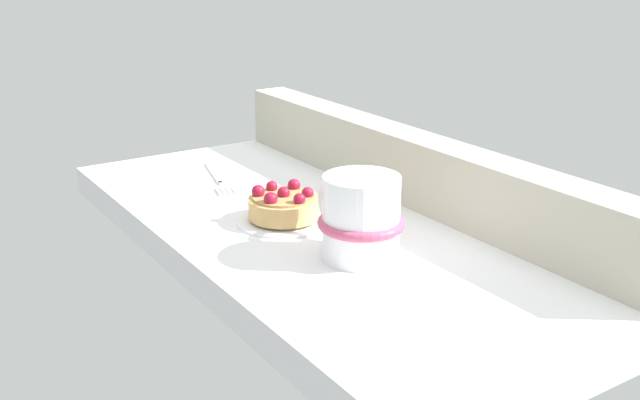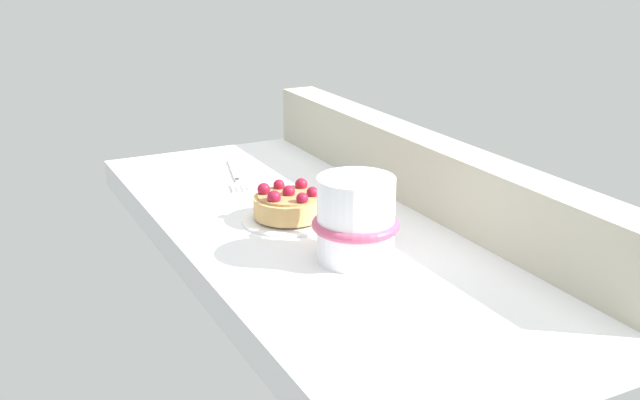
{
  "view_description": "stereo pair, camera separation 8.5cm",
  "coord_description": "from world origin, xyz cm",
  "px_view_note": "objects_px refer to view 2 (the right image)",
  "views": [
    {
      "loc": [
        72.12,
        -46.64,
        32.67
      ],
      "look_at": [
        4.59,
        -2.55,
        4.68
      ],
      "focal_mm": 42.51,
      "sensor_mm": 36.0,
      "label": 1
    },
    {
      "loc": [
        76.4,
        -39.26,
        32.67
      ],
      "look_at": [
        4.59,
        -2.55,
        4.68
      ],
      "focal_mm": 42.51,
      "sensor_mm": 36.0,
      "label": 2
    }
  ],
  "objects_px": {
    "dessert_plate": "(289,218)",
    "coffee_mug": "(355,219)",
    "raspberry_tart": "(289,204)",
    "dessert_fork": "(235,175)"
  },
  "relations": [
    {
      "from": "dessert_plate",
      "to": "dessert_fork",
      "type": "relative_size",
      "value": 0.75
    },
    {
      "from": "dessert_plate",
      "to": "coffee_mug",
      "type": "xyz_separation_m",
      "value": [
        0.14,
        0.01,
        0.04
      ]
    },
    {
      "from": "raspberry_tart",
      "to": "dessert_fork",
      "type": "bearing_deg",
      "value": 178.19
    },
    {
      "from": "dessert_fork",
      "to": "raspberry_tart",
      "type": "bearing_deg",
      "value": -1.81
    },
    {
      "from": "coffee_mug",
      "to": "dessert_fork",
      "type": "distance_m",
      "value": 0.34
    },
    {
      "from": "dessert_fork",
      "to": "coffee_mug",
      "type": "bearing_deg",
      "value": 1.35
    },
    {
      "from": "raspberry_tart",
      "to": "coffee_mug",
      "type": "bearing_deg",
      "value": 5.91
    },
    {
      "from": "dessert_plate",
      "to": "dessert_fork",
      "type": "bearing_deg",
      "value": 178.23
    },
    {
      "from": "raspberry_tart",
      "to": "dessert_fork",
      "type": "xyz_separation_m",
      "value": [
        -0.2,
        0.01,
        -0.02
      ]
    },
    {
      "from": "raspberry_tart",
      "to": "dessert_fork",
      "type": "height_order",
      "value": "raspberry_tart"
    }
  ]
}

